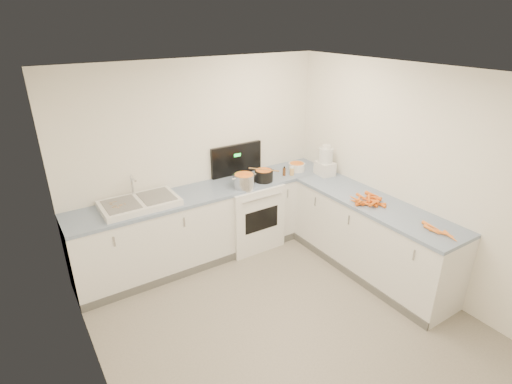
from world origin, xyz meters
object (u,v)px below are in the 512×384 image
black_pot (264,176)px  mixing_bowl (297,167)px  spice_jar (292,172)px  steel_pot (244,182)px  food_processor (325,162)px  sink (140,203)px  extract_bottle (284,172)px  stove (248,212)px

black_pot → mixing_bowl: (0.61, 0.08, -0.01)m
black_pot → spice_jar: black_pot is taller
steel_pot → food_processor: food_processor is taller
sink → extract_bottle: sink is taller
sink → food_processor: size_ratio=2.05×
sink → spice_jar: (2.06, -0.18, 0.01)m
mixing_bowl → food_processor: (0.22, -0.33, 0.13)m
sink → extract_bottle: size_ratio=8.10×
spice_jar → sink: bearing=175.1°
steel_pot → mixing_bowl: 0.95m
mixing_bowl → sink: bearing=178.2°
mixing_bowl → food_processor: 0.42m
sink → mixing_bowl: size_ratio=3.72×
steel_pot → mixing_bowl: (0.94, 0.12, -0.02)m
steel_pot → mixing_bowl: steel_pot is taller
extract_bottle → food_processor: bearing=-29.3°
stove → spice_jar: stove is taller
mixing_bowl → extract_bottle: bearing=-167.3°
steel_pot → spice_jar: size_ratio=2.59×
black_pot → spice_jar: size_ratio=2.32×
steel_pot → spice_jar: bearing=0.8°
stove → sink: bearing=179.4°
stove → steel_pot: 0.59m
stove → black_pot: size_ratio=5.66×
steel_pot → spice_jar: 0.77m
steel_pot → spice_jar: (0.77, 0.01, -0.03)m
sink → steel_pot: bearing=-8.2°
sink → mixing_bowl: 2.23m
extract_bottle → spice_jar: size_ratio=1.03×
food_processor → spice_jar: bearing=150.2°
spice_jar → food_processor: 0.47m
extract_bottle → food_processor: 0.57m
black_pot → food_processor: food_processor is taller
stove → black_pot: (0.17, -0.13, 0.53)m
mixing_bowl → spice_jar: 0.20m
mixing_bowl → stove: bearing=176.1°
extract_bottle → mixing_bowl: bearing=12.7°
stove → black_pot: 0.57m
stove → spice_jar: (0.61, -0.16, 0.52)m
black_pot → mixing_bowl: black_pot is taller
black_pot → extract_bottle: (0.35, 0.02, -0.01)m
extract_bottle → stove: bearing=167.7°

